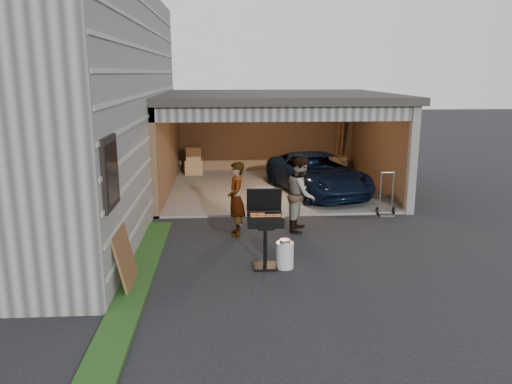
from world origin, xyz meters
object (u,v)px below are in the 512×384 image
Objects in this scene: minivan at (318,176)px; plywood_panel at (125,257)px; man at (301,194)px; bbq_grill at (265,222)px; woman at (236,199)px; hand_truck at (386,207)px; propane_tank at (285,255)px.

plywood_panel is at bearing -140.10° from minivan.
man is 2.38m from bbq_grill.
man is at bearing 96.27° from woman.
hand_truck is at bearing 34.88° from plywood_panel.
plywood_panel is (-2.73, -0.66, 0.27)m from propane_tank.
man reaches higher than bbq_grill.
bbq_grill is 4.67m from hand_truck.
hand_truck is at bearing -48.74° from man.
woman is 1.48× the size of hand_truck.
woman reaches higher than minivan.
plywood_panel is (-4.35, -6.16, -0.06)m from minivan.
bbq_grill is at bearing 171.77° from man.
woman is 3.24m from plywood_panel.
woman reaches higher than bbq_grill.
minivan is 3.76× the size of hand_truck.
hand_truck is (3.78, 1.35, -0.60)m from woman.
man is (1.47, 0.28, 0.03)m from woman.
minivan is at bearing 54.77° from plywood_panel.
man is 1.61× the size of plywood_panel.
hand_truck is (2.94, 3.30, -0.03)m from propane_tank.
bbq_grill is at bearing 170.39° from propane_tank.
propane_tank is at bearing -179.52° from man.
man reaches higher than plywood_panel.
minivan is at bearing 73.64° from propane_tank.
man is at bearing 65.44° from bbq_grill.
woman is 1.95m from bbq_grill.
minivan is at bearing 123.93° from hand_truck.
plywood_panel is (-2.38, -0.72, -0.33)m from bbq_grill.
man is at bearing -121.57° from minivan.
hand_truck is (2.31, 1.07, -0.63)m from man.
plywood_panel is 0.95× the size of hand_truck.
plywood_panel reaches higher than propane_tank.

